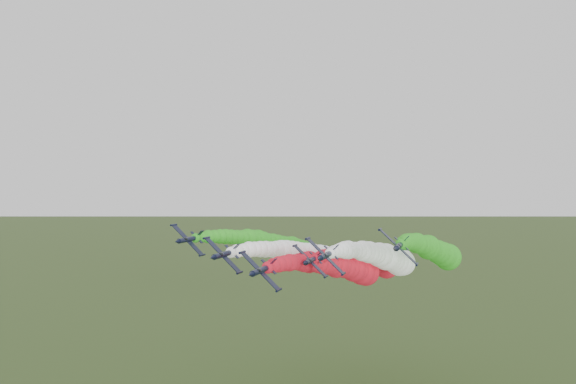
# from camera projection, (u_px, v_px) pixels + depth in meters

# --- Properties ---
(jet_lead) EXTENTS (13.24, 70.78, 15.66)m
(jet_lead) POSITION_uv_depth(u_px,v_px,m) (343.00, 267.00, 131.79)
(jet_lead) COLOR black
(jet_lead) RESTS_ON ground
(jet_inner_left) EXTENTS (13.38, 70.91, 15.79)m
(jet_inner_left) POSITION_uv_depth(u_px,v_px,m) (314.00, 257.00, 139.34)
(jet_inner_left) COLOR black
(jet_inner_left) RESTS_ON ground
(jet_inner_right) EXTENTS (13.14, 70.68, 15.55)m
(jet_inner_right) POSITION_uv_depth(u_px,v_px,m) (386.00, 258.00, 138.22)
(jet_inner_right) COLOR black
(jet_inner_right) RESTS_ON ground
(jet_outer_left) EXTENTS (12.80, 70.33, 15.21)m
(jet_outer_left) POSITION_uv_depth(u_px,v_px,m) (278.00, 245.00, 151.34)
(jet_outer_left) COLOR black
(jet_outer_left) RESTS_ON ground
(jet_outer_right) EXTENTS (13.33, 70.86, 15.74)m
(jet_outer_right) POSITION_uv_depth(u_px,v_px,m) (435.00, 251.00, 137.38)
(jet_outer_right) COLOR black
(jet_outer_right) RESTS_ON ground
(jet_trail) EXTENTS (13.52, 71.05, 15.93)m
(jet_trail) POSITION_uv_depth(u_px,v_px,m) (369.00, 261.00, 151.06)
(jet_trail) COLOR black
(jet_trail) RESTS_ON ground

